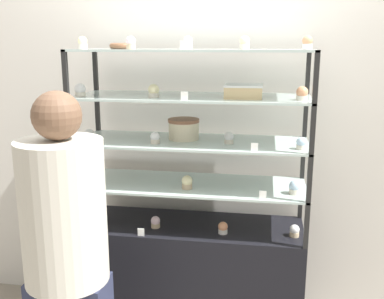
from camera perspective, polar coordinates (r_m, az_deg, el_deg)
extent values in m
cube|color=silver|center=(2.81, 1.20, 4.60)|extent=(8.00, 0.05, 2.60)
cube|color=black|center=(2.78, 0.00, -16.24)|extent=(1.26, 0.44, 0.71)
cube|color=black|center=(2.92, -11.46, -4.75)|extent=(0.02, 0.02, 0.25)
cube|color=black|center=(2.76, 13.63, -6.00)|extent=(0.02, 0.02, 0.25)
cube|color=black|center=(2.56, -14.73, -7.57)|extent=(0.02, 0.02, 0.25)
cube|color=black|center=(2.37, 14.35, -9.32)|extent=(0.02, 0.02, 0.25)
cube|color=#B2C6C1|center=(2.54, 0.00, -4.48)|extent=(1.26, 0.44, 0.01)
cube|color=black|center=(2.86, -11.68, -0.03)|extent=(0.02, 0.02, 0.25)
cube|color=black|center=(2.69, 13.91, -1.01)|extent=(0.02, 0.02, 0.25)
cube|color=black|center=(2.49, -15.07, -2.23)|extent=(0.02, 0.02, 0.25)
cube|color=black|center=(2.28, 14.71, -3.58)|extent=(0.02, 0.02, 0.25)
cube|color=#B2C6C1|center=(2.48, 0.00, 0.98)|extent=(1.26, 0.44, 0.01)
cube|color=black|center=(2.81, -11.92, 4.87)|extent=(0.02, 0.02, 0.25)
cube|color=black|center=(2.64, 14.21, 4.20)|extent=(0.02, 0.02, 0.25)
cube|color=black|center=(2.43, -15.42, 3.38)|extent=(0.02, 0.02, 0.25)
cube|color=black|center=(2.23, 15.08, 2.51)|extent=(0.02, 0.02, 0.25)
cube|color=#B2C6C1|center=(2.43, 0.00, 6.67)|extent=(1.26, 0.44, 0.01)
cube|color=black|center=(2.79, -12.17, 9.90)|extent=(0.02, 0.02, 0.25)
cube|color=black|center=(2.61, 14.53, 9.56)|extent=(0.02, 0.02, 0.25)
cube|color=black|center=(2.40, -15.79, 9.19)|extent=(0.02, 0.02, 0.25)
cube|color=black|center=(2.20, 15.48, 8.86)|extent=(0.02, 0.02, 0.25)
cube|color=#B2C6C1|center=(2.42, 0.00, 12.50)|extent=(1.26, 0.44, 0.01)
cylinder|color=beige|center=(2.51, -1.06, 2.41)|extent=(0.17, 0.17, 0.10)
cylinder|color=#8C5B42|center=(2.50, -1.07, 3.71)|extent=(0.18, 0.18, 0.02)
cube|color=#DBBC84|center=(2.36, 6.56, 7.23)|extent=(0.19, 0.16, 0.06)
cube|color=white|center=(2.36, 6.58, 8.07)|extent=(0.20, 0.17, 0.01)
cylinder|color=beige|center=(2.72, -12.34, -8.65)|extent=(0.05, 0.05, 0.03)
sphere|color=white|center=(2.71, -12.37, -8.12)|extent=(0.05, 0.05, 0.05)
cylinder|color=#CCB28C|center=(2.59, -4.65, -9.57)|extent=(0.05, 0.05, 0.03)
sphere|color=silver|center=(2.58, -4.66, -9.01)|extent=(0.05, 0.05, 0.05)
cylinder|color=white|center=(2.51, 3.94, -10.30)|extent=(0.05, 0.05, 0.03)
sphere|color=#E5996B|center=(2.50, 3.95, -9.73)|extent=(0.05, 0.05, 0.05)
cylinder|color=#CCB28C|center=(2.53, 12.86, -10.43)|extent=(0.05, 0.05, 0.03)
sphere|color=white|center=(2.52, 12.89, -9.86)|extent=(0.05, 0.05, 0.05)
cube|color=white|center=(2.49, -6.50, -10.39)|extent=(0.04, 0.00, 0.04)
cylinder|color=beige|center=(2.63, -12.50, -3.75)|extent=(0.06, 0.06, 0.03)
sphere|color=#E5996B|center=(2.62, -12.53, -3.11)|extent=(0.06, 0.06, 0.06)
cylinder|color=#CCB28C|center=(2.45, -0.63, -4.66)|extent=(0.06, 0.06, 0.03)
sphere|color=#F4EAB2|center=(2.44, -0.63, -3.98)|extent=(0.06, 0.06, 0.06)
cylinder|color=beige|center=(2.42, 12.88, -5.21)|extent=(0.06, 0.06, 0.03)
sphere|color=silver|center=(2.41, 12.92, -4.53)|extent=(0.06, 0.06, 0.06)
cube|color=white|center=(2.31, 8.98, -5.75)|extent=(0.04, 0.00, 0.04)
cylinder|color=white|center=(2.55, -12.90, 1.42)|extent=(0.05, 0.05, 0.02)
sphere|color=white|center=(2.55, -12.93, 1.99)|extent=(0.05, 0.05, 0.05)
cylinder|color=beige|center=(2.41, -4.71, 1.04)|extent=(0.05, 0.05, 0.02)
sphere|color=white|center=(2.41, -4.72, 1.64)|extent=(0.05, 0.05, 0.05)
cylinder|color=beige|center=(2.41, 4.71, 1.03)|extent=(0.05, 0.05, 0.02)
sphere|color=white|center=(2.41, 4.72, 1.64)|extent=(0.05, 0.05, 0.05)
cylinder|color=beige|center=(2.34, 13.71, 0.30)|extent=(0.05, 0.05, 0.02)
sphere|color=silver|center=(2.33, 13.74, 0.92)|extent=(0.05, 0.05, 0.05)
cube|color=white|center=(2.24, 7.93, 0.28)|extent=(0.04, 0.00, 0.04)
cylinder|color=beige|center=(2.48, -13.99, 6.82)|extent=(0.06, 0.06, 0.02)
sphere|color=white|center=(2.48, -14.03, 7.46)|extent=(0.06, 0.06, 0.06)
cylinder|color=beige|center=(2.38, -4.88, 6.90)|extent=(0.06, 0.06, 0.02)
sphere|color=#F4EAB2|center=(2.38, -4.89, 7.57)|extent=(0.06, 0.06, 0.06)
cylinder|color=beige|center=(2.32, 13.77, 6.40)|extent=(0.06, 0.06, 0.02)
sphere|color=#E5996B|center=(2.32, 13.81, 7.09)|extent=(0.06, 0.06, 0.06)
cube|color=white|center=(2.24, -0.98, 6.79)|extent=(0.04, 0.00, 0.04)
cylinder|color=beige|center=(2.52, -13.70, 12.61)|extent=(0.05, 0.05, 0.03)
sphere|color=#F4EAB2|center=(2.52, -13.74, 13.24)|extent=(0.05, 0.05, 0.05)
cylinder|color=#CCB28C|center=(2.37, -7.76, 12.84)|extent=(0.05, 0.05, 0.03)
sphere|color=silver|center=(2.37, -7.78, 13.50)|extent=(0.05, 0.05, 0.05)
cylinder|color=beige|center=(2.34, -0.53, 12.95)|extent=(0.05, 0.05, 0.03)
sphere|color=silver|center=(2.34, -0.54, 13.62)|extent=(0.05, 0.05, 0.05)
cylinder|color=beige|center=(2.28, 6.68, 12.85)|extent=(0.05, 0.05, 0.03)
sphere|color=#F4EAB2|center=(2.28, 6.70, 13.54)|extent=(0.05, 0.05, 0.05)
cylinder|color=white|center=(2.29, 14.41, 12.53)|extent=(0.05, 0.05, 0.03)
sphere|color=#E5996B|center=(2.29, 14.45, 13.22)|extent=(0.05, 0.05, 0.05)
cube|color=white|center=(2.22, -1.09, 13.14)|extent=(0.04, 0.00, 0.04)
torus|color=brown|center=(2.56, -8.84, 12.88)|extent=(0.14, 0.14, 0.03)
cylinder|color=beige|center=(1.99, -16.00, -7.66)|extent=(0.36, 0.36, 0.62)
sphere|color=brown|center=(1.89, -16.80, 4.14)|extent=(0.20, 0.20, 0.20)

